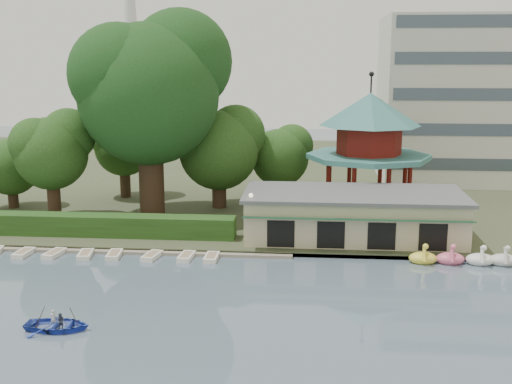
# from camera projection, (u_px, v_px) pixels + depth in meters

# --- Properties ---
(ground_plane) EXTENTS (220.00, 220.00, 0.00)m
(ground_plane) POSITION_uv_depth(u_px,v_px,m) (190.00, 350.00, 34.57)
(ground_plane) COLOR slate
(ground_plane) RESTS_ON ground
(shore) EXTENTS (220.00, 70.00, 0.40)m
(shore) POSITION_uv_depth(u_px,v_px,m) (263.00, 175.00, 85.23)
(shore) COLOR #424930
(shore) RESTS_ON ground
(embankment) EXTENTS (220.00, 0.60, 0.30)m
(embankment) POSITION_uv_depth(u_px,v_px,m) (230.00, 252.00, 51.41)
(embankment) COLOR gray
(embankment) RESTS_ON ground
(dock) EXTENTS (34.00, 1.60, 0.24)m
(dock) POSITION_uv_depth(u_px,v_px,m) (85.00, 249.00, 52.33)
(dock) COLOR gray
(dock) RESTS_ON ground
(boathouse) EXTENTS (18.60, 9.39, 3.90)m
(boathouse) POSITION_uv_depth(u_px,v_px,m) (353.00, 214.00, 54.66)
(boathouse) COLOR beige
(boathouse) RESTS_ON shore
(pavilion) EXTENTS (12.40, 12.40, 13.50)m
(pavilion) POSITION_uv_depth(u_px,v_px,m) (369.00, 140.00, 63.21)
(pavilion) COLOR beige
(pavilion) RESTS_ON shore
(hedge) EXTENTS (30.00, 2.00, 1.80)m
(hedge) POSITION_uv_depth(u_px,v_px,m) (63.00, 224.00, 55.56)
(hedge) COLOR #284E1B
(hedge) RESTS_ON shore
(lamp_post) EXTENTS (0.36, 0.36, 4.28)m
(lamp_post) POSITION_uv_depth(u_px,v_px,m) (251.00, 209.00, 52.28)
(lamp_post) COLOR black
(lamp_post) RESTS_ON shore
(big_tree) EXTENTS (14.71, 13.71, 19.73)m
(big_tree) POSITION_uv_depth(u_px,v_px,m) (151.00, 83.00, 60.13)
(big_tree) COLOR #3A281C
(big_tree) RESTS_ON shore
(small_trees) EXTENTS (39.41, 16.77, 10.43)m
(small_trees) POSITION_uv_depth(u_px,v_px,m) (134.00, 150.00, 64.89)
(small_trees) COLOR #3A281C
(small_trees) RESTS_ON shore
(swan_boats) EXTENTS (15.69, 2.03, 1.92)m
(swan_boats) POSITION_uv_depth(u_px,v_px,m) (509.00, 260.00, 48.73)
(swan_boats) COLOR #F8E646
(swan_boats) RESTS_ON ground
(moored_rowboats) EXTENTS (26.99, 2.72, 0.36)m
(moored_rowboats) POSITION_uv_depth(u_px,v_px,m) (54.00, 253.00, 51.11)
(moored_rowboats) COLOR white
(moored_rowboats) RESTS_ON ground
(rowboat_with_passengers) EXTENTS (5.30, 3.79, 2.01)m
(rowboat_with_passengers) POSITION_uv_depth(u_px,v_px,m) (57.00, 321.00, 37.08)
(rowboat_with_passengers) COLOR #2F49B8
(rowboat_with_passengers) RESTS_ON ground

